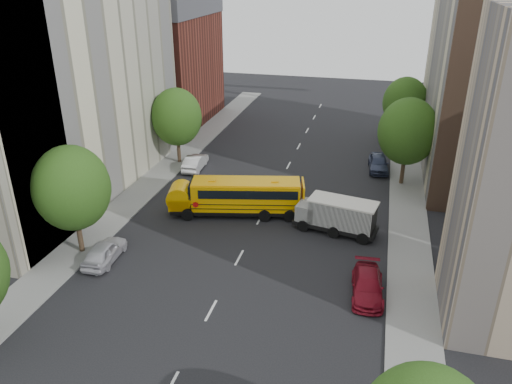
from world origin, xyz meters
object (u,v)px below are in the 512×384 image
at_px(street_tree_1, 72,188).
at_px(street_tree_5, 405,102).
at_px(parked_car_4, 378,163).
at_px(safari_truck, 337,215).
at_px(street_tree_4, 408,132).
at_px(parked_car_1, 195,162).
at_px(school_bus, 236,195).
at_px(street_tree_2, 177,117).
at_px(parked_car_3, 367,285).
at_px(parked_car_0, 104,252).
at_px(parked_car_5, 388,129).

height_order(street_tree_1, street_tree_5, street_tree_1).
bearing_deg(parked_car_4, safari_truck, -106.60).
height_order(street_tree_4, parked_car_1, street_tree_4).
bearing_deg(parked_car_1, school_bus, 124.88).
bearing_deg(parked_car_4, school_bus, -136.11).
bearing_deg(street_tree_2, street_tree_4, 0.00).
bearing_deg(street_tree_4, street_tree_1, -140.71).
bearing_deg(parked_car_1, street_tree_5, -150.11).
bearing_deg(street_tree_4, parked_car_4, 126.68).
xyz_separation_m(school_bus, parked_car_1, (-6.72, 8.37, -0.95)).
bearing_deg(street_tree_2, safari_truck, -31.77).
distance_m(parked_car_1, parked_car_3, 24.39).
bearing_deg(school_bus, parked_car_3, -50.84).
relative_size(safari_truck, parked_car_0, 1.53).
relative_size(school_bus, parked_car_0, 2.56).
relative_size(school_bus, parked_car_3, 2.36).
xyz_separation_m(school_bus, safari_truck, (8.16, -0.97, -0.27)).
distance_m(street_tree_1, safari_truck, 18.95).
xyz_separation_m(school_bus, parked_car_4, (10.88, 12.56, -0.91)).
bearing_deg(parked_car_1, parked_car_4, -170.49).
xyz_separation_m(school_bus, parked_car_3, (10.88, -8.51, -1.01)).
bearing_deg(street_tree_4, parked_car_0, -136.72).
height_order(street_tree_5, school_bus, street_tree_5).
bearing_deg(parked_car_3, parked_car_0, 177.60).
distance_m(street_tree_1, street_tree_2, 18.00).
relative_size(street_tree_1, parked_car_3, 1.70).
bearing_deg(street_tree_2, school_bus, -47.12).
distance_m(street_tree_1, parked_car_5, 39.10).
distance_m(street_tree_1, street_tree_5, 37.20).
xyz_separation_m(street_tree_5, parked_car_5, (-1.40, 2.95, -4.04)).
bearing_deg(safari_truck, street_tree_1, -145.50).
bearing_deg(school_bus, street_tree_5, 46.00).
distance_m(parked_car_0, parked_car_4, 27.86).
xyz_separation_m(street_tree_1, street_tree_4, (22.00, 18.00, 0.12)).
height_order(street_tree_1, parked_car_5, street_tree_1).
height_order(street_tree_5, safari_truck, street_tree_5).
relative_size(safari_truck, parked_car_4, 1.43).
xyz_separation_m(parked_car_4, parked_car_5, (0.80, 12.00, -0.11)).
height_order(street_tree_1, parked_car_4, street_tree_1).
height_order(parked_car_1, parked_car_4, parked_car_4).
relative_size(street_tree_1, street_tree_2, 1.03).
bearing_deg(safari_truck, parked_car_4, 89.59).
height_order(street_tree_4, parked_car_5, street_tree_4).
bearing_deg(parked_car_0, school_bus, -129.84).
height_order(street_tree_2, parked_car_4, street_tree_2).
height_order(street_tree_2, safari_truck, street_tree_2).
height_order(street_tree_2, parked_car_5, street_tree_2).
xyz_separation_m(street_tree_2, street_tree_5, (22.00, 12.00, -0.12)).
xyz_separation_m(street_tree_4, street_tree_5, (-0.00, 12.00, -0.37)).
xyz_separation_m(street_tree_5, parked_car_1, (-19.80, -13.23, -3.98)).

